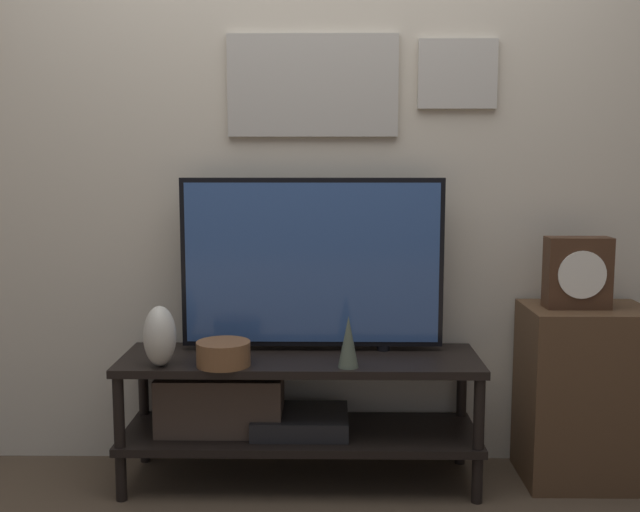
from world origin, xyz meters
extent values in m
plane|color=#4C3D2D|center=(0.00, 0.00, 0.00)|extent=(12.00, 12.00, 0.00)
cube|color=beige|center=(0.00, 0.50, 1.35)|extent=(6.40, 0.06, 2.70)
cube|color=#B2ADA3|center=(0.04, 0.46, 1.50)|extent=(0.66, 0.02, 0.39)
cube|color=#B2BCC6|center=(0.04, 0.45, 1.50)|extent=(0.62, 0.01, 0.35)
cube|color=#B7B2A8|center=(0.60, 0.46, 1.55)|extent=(0.30, 0.02, 0.26)
cube|color=beige|center=(0.60, 0.45, 1.55)|extent=(0.27, 0.01, 0.23)
cube|color=black|center=(0.00, 0.25, 0.47)|extent=(1.34, 0.41, 0.03)
cube|color=black|center=(0.00, 0.25, 0.19)|extent=(1.34, 0.41, 0.03)
cylinder|color=black|center=(-0.64, 0.07, 0.24)|extent=(0.04, 0.04, 0.49)
cylinder|color=black|center=(0.64, 0.07, 0.24)|extent=(0.04, 0.04, 0.49)
cylinder|color=black|center=(-0.64, 0.42, 0.24)|extent=(0.04, 0.04, 0.49)
cylinder|color=black|center=(0.64, 0.42, 0.24)|extent=(0.04, 0.04, 0.49)
cube|color=black|center=(0.00, 0.25, 0.24)|extent=(0.36, 0.29, 0.07)
cube|color=#47382D|center=(-0.30, 0.25, 0.31)|extent=(0.47, 0.23, 0.22)
cylinder|color=black|center=(-0.23, 0.34, 0.50)|extent=(0.05, 0.05, 0.02)
cylinder|color=black|center=(0.32, 0.34, 0.50)|extent=(0.05, 0.05, 0.02)
cube|color=black|center=(0.04, 0.34, 0.83)|extent=(1.00, 0.04, 0.64)
cube|color=#33518C|center=(0.04, 0.32, 0.83)|extent=(0.96, 0.01, 0.61)
cone|color=#4C5647|center=(0.18, 0.10, 0.58)|extent=(0.07, 0.07, 0.19)
ellipsoid|color=beige|center=(-0.49, 0.11, 0.60)|extent=(0.11, 0.14, 0.22)
cylinder|color=brown|center=(-0.27, 0.12, 0.53)|extent=(0.19, 0.19, 0.09)
cube|color=#513823|center=(1.08, 0.28, 0.34)|extent=(0.46, 0.35, 0.67)
cube|color=#422819|center=(1.03, 0.27, 0.80)|extent=(0.24, 0.10, 0.27)
cylinder|color=white|center=(1.03, 0.22, 0.80)|extent=(0.18, 0.01, 0.18)
camera|label=1|loc=(0.11, -2.49, 1.22)|focal=42.00mm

